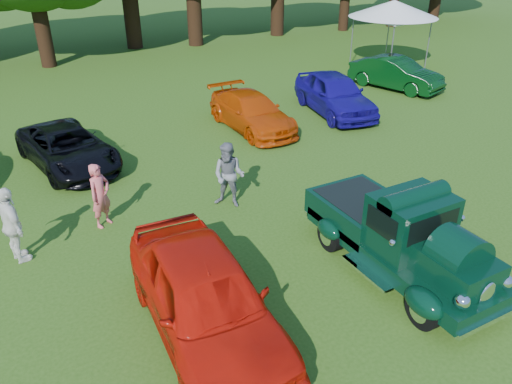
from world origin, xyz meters
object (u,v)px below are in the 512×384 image
red_convertible (205,297)px  spectator_pink (100,195)px  back_car_orange (252,112)px  back_car_blue (335,94)px  hero_pickup (400,236)px  back_car_black (68,148)px  canopy_tent (394,9)px  back_car_green (396,73)px  spectator_grey (229,175)px  spectator_white (12,226)px

red_convertible → spectator_pink: 4.94m
back_car_orange → back_car_blue: back_car_blue is taller
hero_pickup → back_car_blue: size_ratio=1.04×
back_car_black → spectator_pink: 4.20m
hero_pickup → canopy_tent: canopy_tent is taller
red_convertible → back_car_blue: (9.80, 9.22, -0.03)m
back_car_green → red_convertible: bearing=-160.6°
red_convertible → spectator_grey: 4.94m
back_car_blue → canopy_tent: canopy_tent is taller
red_convertible → spectator_grey: spectator_grey is taller
back_car_orange → back_car_green: (8.56, 1.46, 0.07)m
back_car_green → canopy_tent: bearing=35.8°
back_car_black → spectator_white: bearing=-123.4°
red_convertible → canopy_tent: (17.06, 14.08, 2.20)m
red_convertible → back_car_blue: bearing=46.3°
back_car_green → spectator_grey: 13.58m
red_convertible → spectator_pink: spectator_pink is taller
hero_pickup → back_car_green: (9.91, 10.86, -0.11)m
back_car_blue → spectator_grey: 8.81m
spectator_white → back_car_orange: bearing=-75.1°
back_car_orange → canopy_tent: (11.12, 4.85, 2.38)m
red_convertible → back_car_green: red_convertible is taller
spectator_white → canopy_tent: (19.92, 9.84, 2.11)m
spectator_grey → spectator_white: bearing=-134.8°
back_car_green → spectator_grey: spectator_grey is taller
spectator_pink → spectator_white: 2.19m
spectator_grey → canopy_tent: (14.51, 9.85, 2.12)m
back_car_orange → canopy_tent: canopy_tent is taller
back_car_orange → red_convertible: bearing=-124.0°
back_car_blue → back_car_green: 4.91m
hero_pickup → back_car_orange: 9.50m
spectator_pink → canopy_tent: canopy_tent is taller
red_convertible → hero_pickup: bearing=0.9°
back_car_black → back_car_green: back_car_green is taller
back_car_blue → spectator_white: (-12.66, -4.98, 0.11)m
spectator_white → canopy_tent: canopy_tent is taller
back_car_blue → back_car_green: size_ratio=1.08×
spectator_pink → canopy_tent: 20.17m
spectator_pink → back_car_blue: bearing=-10.6°
red_convertible → spectator_white: bearing=127.0°
hero_pickup → back_car_green: bearing=47.6°
back_car_blue → hero_pickup: bearing=-109.0°
canopy_tent → red_convertible: bearing=-140.5°
red_convertible → back_car_black: red_convertible is taller
hero_pickup → spectator_white: (-7.44, 4.42, 0.09)m
spectator_pink → spectator_grey: (3.31, -0.64, 0.06)m
hero_pickup → spectator_pink: bearing=136.6°
hero_pickup → canopy_tent: 19.07m
hero_pickup → spectator_pink: (-5.34, 5.05, 0.02)m
spectator_white → spectator_grey: bearing=-104.8°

